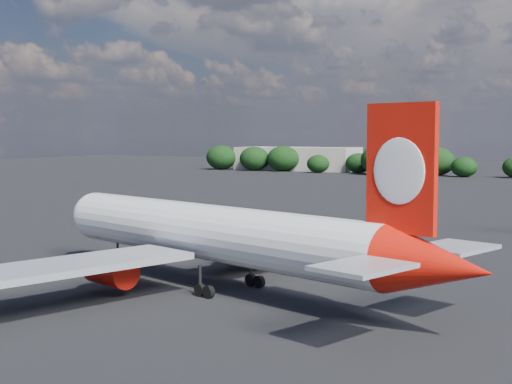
% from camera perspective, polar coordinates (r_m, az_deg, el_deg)
% --- Properties ---
extents(ground, '(500.00, 500.00, 0.00)m').
position_cam_1_polar(ground, '(101.50, 4.96, -2.28)').
color(ground, black).
rests_on(ground, ground).
extents(qantas_airliner, '(42.08, 40.37, 13.99)m').
position_cam_1_polar(qantas_airliner, '(55.16, -2.59, -3.55)').
color(qantas_airliner, white).
rests_on(qantas_airliner, ground).
extents(terminal_building, '(42.00, 16.00, 8.00)m').
position_cam_1_polar(terminal_building, '(247.99, 3.34, 2.68)').
color(terminal_building, '#A39D8C').
rests_on(terminal_building, ground).
extents(highway_sign, '(6.00, 0.30, 4.50)m').
position_cam_1_polar(highway_sign, '(216.60, 12.85, 2.07)').
color(highway_sign, '#156B26').
rests_on(highway_sign, ground).
extents(horizon_treeline, '(207.61, 16.83, 9.29)m').
position_cam_1_polar(horizon_treeline, '(217.57, 17.22, 2.21)').
color(horizon_treeline, black).
rests_on(horizon_treeline, ground).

